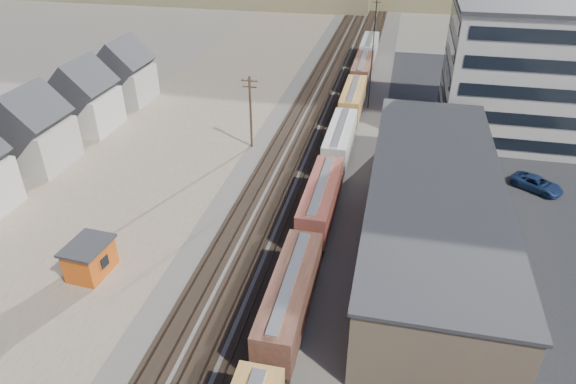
% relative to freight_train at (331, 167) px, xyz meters
% --- Properties ---
extents(ballast_bed, '(18.00, 200.00, 0.06)m').
position_rel_freight_train_xyz_m(ballast_bed, '(-3.80, 16.80, -2.76)').
color(ballast_bed, '#4C4742').
rests_on(ballast_bed, ground).
extents(dirt_yard, '(24.00, 180.00, 0.03)m').
position_rel_freight_train_xyz_m(dirt_yard, '(-23.80, 6.80, -2.78)').
color(dirt_yard, '#6E5F4B').
rests_on(dirt_yard, ground).
extents(asphalt_lot, '(26.00, 120.00, 0.04)m').
position_rel_freight_train_xyz_m(asphalt_lot, '(18.20, 1.80, -2.77)').
color(asphalt_lot, '#232326').
rests_on(asphalt_lot, ground).
extents(rail_tracks, '(11.40, 200.00, 0.24)m').
position_rel_freight_train_xyz_m(rail_tracks, '(-4.35, 16.80, -2.68)').
color(rail_tracks, black).
rests_on(rail_tracks, ground).
extents(freight_train, '(3.00, 119.74, 4.46)m').
position_rel_freight_train_xyz_m(freight_train, '(0.00, 0.00, 0.00)').
color(freight_train, black).
rests_on(freight_train, ground).
extents(warehouse, '(12.40, 40.40, 7.25)m').
position_rel_freight_train_xyz_m(warehouse, '(11.18, -8.20, 0.86)').
color(warehouse, tan).
rests_on(warehouse, ground).
extents(office_tower, '(22.60, 18.60, 18.45)m').
position_rel_freight_train_xyz_m(office_tower, '(24.15, 21.76, 6.47)').
color(office_tower, '#9E998E').
rests_on(office_tower, ground).
extents(utility_pole_north, '(2.20, 0.32, 10.00)m').
position_rel_freight_train_xyz_m(utility_pole_north, '(-12.30, 8.80, 2.50)').
color(utility_pole_north, '#382619').
rests_on(utility_pole_north, ground).
extents(radio_mast, '(1.20, 0.16, 18.00)m').
position_rel_freight_train_xyz_m(radio_mast, '(2.20, 26.80, 6.33)').
color(radio_mast, black).
rests_on(radio_mast, ground).
extents(maintenance_shed, '(3.76, 4.70, 3.28)m').
position_rel_freight_train_xyz_m(maintenance_shed, '(-19.29, -20.59, -1.12)').
color(maintenance_shed, '#C85112').
rests_on(maintenance_shed, ground).
extents(parked_car_white, '(1.82, 4.15, 1.33)m').
position_rel_freight_train_xyz_m(parked_car_white, '(13.80, -24.80, -2.13)').
color(parked_car_white, white).
rests_on(parked_car_white, ground).
extents(parked_car_blue, '(6.36, 5.62, 1.63)m').
position_rel_freight_train_xyz_m(parked_car_blue, '(23.90, 4.60, -1.98)').
color(parked_car_blue, navy).
rests_on(parked_car_blue, ground).
extents(parked_car_far, '(2.13, 4.56, 1.51)m').
position_rel_freight_train_xyz_m(parked_car_far, '(27.88, 22.72, -2.04)').
color(parked_car_far, silver).
rests_on(parked_car_far, ground).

